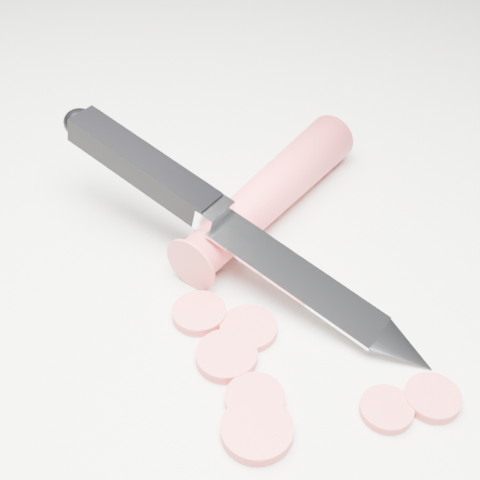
{
  "coord_description": "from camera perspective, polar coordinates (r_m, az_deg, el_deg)",
  "views": [
    {
      "loc": [
        -0.0,
        -0.3,
        0.31
      ],
      "look_at": [
        -0.01,
        0.03,
        0.02
      ],
      "focal_mm": 50.0,
      "sensor_mm": 36.0,
      "label": 1
    }
  ],
  "objects": [
    {
      "name": "ground",
      "position": [
        0.43,
        1.45,
        -4.85
      ],
      "size": [
        2.4,
        2.4,
        0.0
      ],
      "primitive_type": "plane",
      "color": "beige",
      "rests_on": "ground"
    },
    {
      "name": "carrot",
      "position": [
        0.48,
        2.54,
        4.0
      ],
      "size": [
        0.13,
        0.17,
        0.03
      ],
      "primitive_type": "cylinder",
      "rotation": [
        1.57,
        0.0,
        -0.59
      ],
      "color": "#E23D45",
      "rests_on": "ground"
    },
    {
      "name": "carrot_slice_0",
      "position": [
        0.42,
        -3.49,
        -6.27
      ],
      "size": [
        0.03,
        0.03,
        0.01
      ],
      "primitive_type": "cylinder",
      "color": "#CF4D48",
      "rests_on": "ground"
    },
    {
      "name": "carrot_slice_1",
      "position": [
        0.37,
        1.46,
        -15.92
      ],
      "size": [
        0.04,
        0.04,
        0.01
      ],
      "primitive_type": "cylinder",
      "color": "#CF4D48",
      "rests_on": "ground"
    },
    {
      "name": "carrot_slice_2",
      "position": [
        0.38,
        1.27,
        -13.46
      ],
      "size": [
        0.03,
        0.03,
        0.01
      ],
      "primitive_type": "cylinder",
      "color": "#CF4D48",
      "rests_on": "ground"
    },
    {
      "name": "carrot_slice_3",
      "position": [
        0.38,
        12.39,
        -13.93
      ],
      "size": [
        0.03,
        0.03,
        0.01
      ],
      "primitive_type": "cylinder",
      "color": "#CF4D48",
      "rests_on": "ground"
    },
    {
      "name": "carrot_slice_4",
      "position": [
        0.39,
        16.1,
        -12.83
      ],
      "size": [
        0.03,
        0.03,
        0.01
      ],
      "primitive_type": "cylinder",
      "color": "#CF4D48",
      "rests_on": "ground"
    },
    {
      "name": "carrot_slice_5",
      "position": [
        0.41,
        0.73,
        -7.57
      ],
      "size": [
        0.04,
        0.04,
        0.01
      ],
      "primitive_type": "cylinder",
      "color": "#CF4D48",
      "rests_on": "ground"
    },
    {
      "name": "carrot_slice_6",
      "position": [
        0.4,
        -1.16,
        -9.89
      ],
      "size": [
        0.04,
        0.04,
        0.01
      ],
      "primitive_type": "cylinder",
      "color": "#CF4D48",
      "rests_on": "ground"
    },
    {
      "name": "kitchen_knife",
      "position": [
        0.43,
        -0.48,
        1.39
      ],
      "size": [
        0.26,
        0.19,
        0.08
      ],
      "primitive_type": null,
      "color": "silver",
      "rests_on": "ground"
    }
  ]
}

